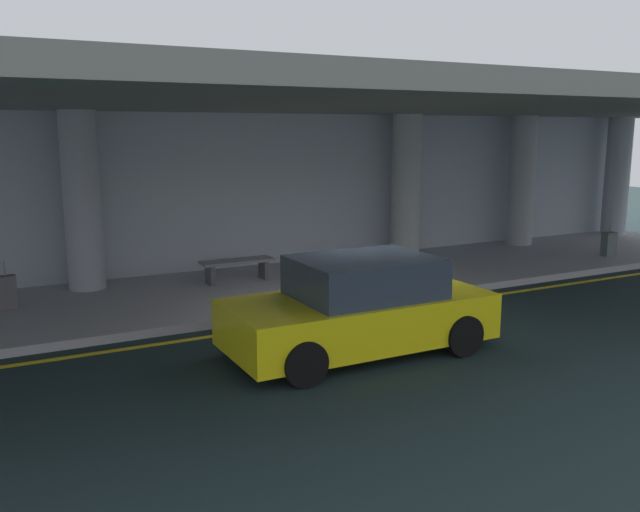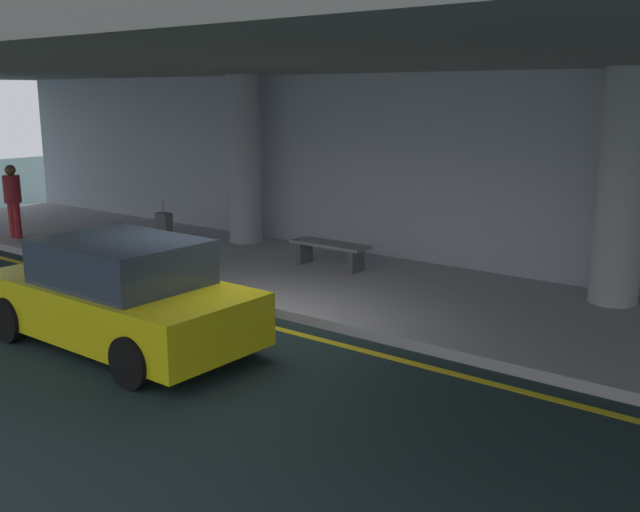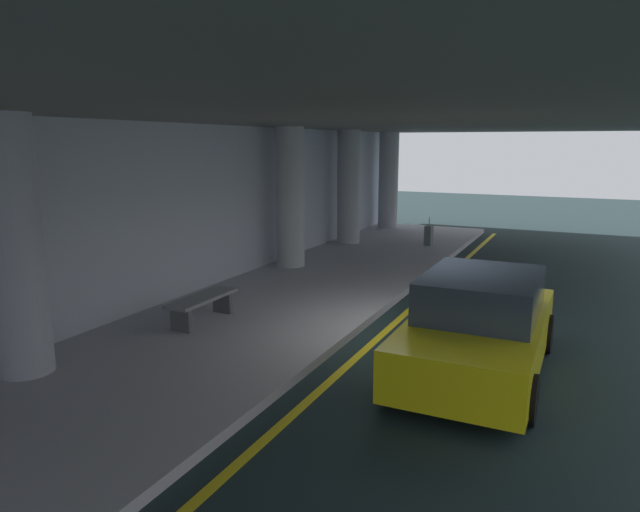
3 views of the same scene
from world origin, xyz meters
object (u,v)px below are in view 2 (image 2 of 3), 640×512
car_yellow_taxi (120,295)px  bench_metal (330,249)px  traveler_with_luggage (13,196)px  support_column_left_mid (622,188)px  support_column_far_left (245,160)px  suitcase_upright_primary (164,226)px

car_yellow_taxi → bench_metal: bearing=-84.4°
traveler_with_luggage → support_column_left_mid: bearing=78.0°
support_column_far_left → suitcase_upright_primary: 2.42m
suitcase_upright_primary → support_column_left_mid: bearing=12.9°
suitcase_upright_primary → bench_metal: bearing=8.8°
car_yellow_taxi → suitcase_upright_primary: (-4.73, 4.78, -0.25)m
support_column_far_left → suitcase_upright_primary: size_ratio=4.06×
traveler_with_luggage → bench_metal: traveler_with_luggage is taller
car_yellow_taxi → traveler_with_luggage: bearing=-16.5°
traveler_with_luggage → support_column_far_left: bearing=98.2°
bench_metal → car_yellow_taxi: bearing=-88.3°
support_column_far_left → support_column_left_mid: size_ratio=1.00×
support_column_far_left → support_column_left_mid: (8.00, 0.00, 0.00)m
suitcase_upright_primary → bench_metal: 4.59m
traveler_with_luggage → bench_metal: bearing=80.4°
support_column_left_mid → suitcase_upright_primary: (-9.58, -1.02, -1.51)m
support_column_left_mid → suitcase_upright_primary: bearing=-173.9°
car_yellow_taxi → suitcase_upright_primary: 6.73m
support_column_left_mid → traveler_with_luggage: support_column_left_mid is taller
traveler_with_luggage → suitcase_upright_primary: 3.55m
bench_metal → support_column_far_left: bearing=164.1°
car_yellow_taxi → bench_metal: size_ratio=2.56×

